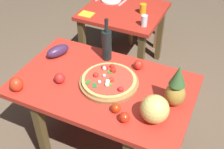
{
  "coord_description": "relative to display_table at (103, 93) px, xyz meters",
  "views": [
    {
      "loc": [
        0.71,
        -1.37,
        2.09
      ],
      "look_at": [
        0.04,
        0.07,
        0.8
      ],
      "focal_mm": 45.23,
      "sensor_mm": 36.0,
      "label": 1
    }
  ],
  "objects": [
    {
      "name": "wine_bottle",
      "position": [
        -0.11,
        0.29,
        0.23
      ],
      "size": [
        0.08,
        0.08,
        0.35
      ],
      "color": "black",
      "rests_on": "display_table"
    },
    {
      "name": "tomato_beside_pepper",
      "position": [
        0.2,
        -0.21,
        0.13
      ],
      "size": [
        0.06,
        0.06,
        0.06
      ],
      "primitive_type": "sphere",
      "color": "red",
      "rests_on": "display_table"
    },
    {
      "name": "pizza_board",
      "position": [
        0.04,
        0.02,
        0.11
      ],
      "size": [
        0.43,
        0.43,
        0.02
      ],
      "primitive_type": "cylinder",
      "color": "olive",
      "rests_on": "display_table"
    },
    {
      "name": "pineapple_left",
      "position": [
        0.52,
        0.02,
        0.23
      ],
      "size": [
        0.13,
        0.13,
        0.31
      ],
      "color": "#AC8735",
      "rests_on": "display_table"
    },
    {
      "name": "dinner_plate",
      "position": [
        -0.54,
        1.3,
        0.1
      ],
      "size": [
        0.22,
        0.22,
        0.02
      ],
      "primitive_type": "cylinder",
      "color": "white",
      "rests_on": "background_table"
    },
    {
      "name": "pizza",
      "position": [
        0.04,
        0.02,
        0.13
      ],
      "size": [
        0.39,
        0.39,
        0.06
      ],
      "color": "tan",
      "rests_on": "pizza_board"
    },
    {
      "name": "dining_chair",
      "position": [
        -0.27,
        1.77,
        -0.17
      ],
      "size": [
        0.47,
        0.47,
        0.85
      ],
      "rotation": [
        0.0,
        0.0,
        3.35
      ],
      "color": "olive",
      "rests_on": "ground_plane"
    },
    {
      "name": "tomato_by_bottle",
      "position": [
        0.17,
        0.27,
        0.13
      ],
      "size": [
        0.07,
        0.07,
        0.07
      ],
      "primitive_type": "sphere",
      "color": "red",
      "rests_on": "display_table"
    },
    {
      "name": "tomato_at_corner",
      "position": [
        0.28,
        -0.26,
        0.13
      ],
      "size": [
        0.07,
        0.07,
        0.07
      ],
      "primitive_type": "sphere",
      "color": "red",
      "rests_on": "display_table"
    },
    {
      "name": "ground_plane",
      "position": [
        0.0,
        0.0,
        -0.66
      ],
      "size": [
        10.0,
        10.0,
        0.0
      ],
      "primitive_type": "plane",
      "color": "brown"
    },
    {
      "name": "drinking_glass_juice",
      "position": [
        -0.12,
        1.16,
        0.14
      ],
      "size": [
        0.07,
        0.07,
        0.1
      ],
      "primitive_type": "cylinder",
      "color": "gold",
      "rests_on": "background_table"
    },
    {
      "name": "drinking_glass_water",
      "position": [
        -0.02,
        0.92,
        0.15
      ],
      "size": [
        0.06,
        0.06,
        0.11
      ],
      "primitive_type": "cylinder",
      "color": "silver",
      "rests_on": "background_table"
    },
    {
      "name": "melon",
      "position": [
        0.44,
        -0.17,
        0.18
      ],
      "size": [
        0.18,
        0.18,
        0.18
      ],
      "primitive_type": "sphere",
      "color": "#ECCF6B",
      "rests_on": "display_table"
    },
    {
      "name": "bell_pepper",
      "position": [
        -0.52,
        -0.31,
        0.14
      ],
      "size": [
        0.1,
        0.1,
        0.11
      ],
      "primitive_type": "ellipsoid",
      "color": "red",
      "rests_on": "display_table"
    },
    {
      "name": "display_table",
      "position": [
        0.0,
        0.0,
        0.0
      ],
      "size": [
        1.3,
        0.8,
        0.75
      ],
      "color": "brown",
      "rests_on": "ground_plane"
    },
    {
      "name": "background_table",
      "position": [
        -0.33,
        1.16,
        -0.03
      ],
      "size": [
        0.82,
        0.77,
        0.75
      ],
      "color": "brown",
      "rests_on": "ground_plane"
    },
    {
      "name": "napkin_folded",
      "position": [
        -0.63,
        0.89,
        0.1
      ],
      "size": [
        0.14,
        0.12,
        0.01
      ],
      "primitive_type": "cube",
      "rotation": [
        0.0,
        0.0,
        -0.01
      ],
      "color": "yellow",
      "rests_on": "background_table"
    },
    {
      "name": "eggplant",
      "position": [
        -0.49,
        0.16,
        0.14
      ],
      "size": [
        0.17,
        0.22,
        0.09
      ],
      "primitive_type": "ellipsoid",
      "rotation": [
        0.0,
        0.0,
        1.13
      ],
      "color": "#3F2448",
      "rests_on": "display_table"
    },
    {
      "name": "tomato_near_board",
      "position": [
        -0.29,
        -0.12,
        0.13
      ],
      "size": [
        0.08,
        0.08,
        0.08
      ],
      "primitive_type": "sphere",
      "color": "red",
      "rests_on": "display_table"
    },
    {
      "name": "knife_utensil",
      "position": [
        -0.4,
        1.3,
        0.1
      ],
      "size": [
        0.03,
        0.18,
        0.01
      ],
      "primitive_type": "cube",
      "rotation": [
        0.0,
        0.0,
        -0.08
      ],
      "color": "silver",
      "rests_on": "background_table"
    }
  ]
}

